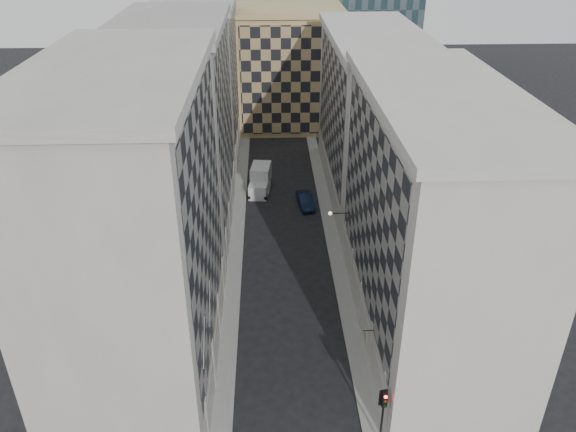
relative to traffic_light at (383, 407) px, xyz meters
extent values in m
cube|color=gray|center=(-10.77, 27.45, -3.41)|extent=(1.50, 100.00, 0.15)
cube|color=gray|center=(-0.27, 27.45, -3.41)|extent=(1.50, 100.00, 0.15)
cube|color=#A29C92|center=(-16.52, 8.45, 8.02)|extent=(10.00, 22.00, 23.00)
cube|color=gray|center=(-11.64, 8.45, 9.52)|extent=(0.25, 19.36, 18.00)
cube|color=#A29C92|center=(-11.72, 8.45, -1.88)|extent=(0.45, 21.12, 3.20)
cube|color=#A29C92|center=(-16.52, 8.45, 19.87)|extent=(10.80, 22.80, 0.70)
cylinder|color=#A29C92|center=(-11.87, 0.20, -1.28)|extent=(0.90, 0.90, 4.40)
cylinder|color=#A29C92|center=(-11.87, 5.70, -1.28)|extent=(0.90, 0.90, 4.40)
cylinder|color=#A29C92|center=(-11.87, 11.20, -1.28)|extent=(0.90, 0.90, 4.40)
cylinder|color=#A29C92|center=(-11.87, 16.70, -1.28)|extent=(0.90, 0.90, 4.40)
cube|color=gray|center=(-16.52, 30.45, 7.52)|extent=(10.00, 22.00, 22.00)
cube|color=gray|center=(-11.64, 30.45, 9.02)|extent=(0.25, 19.36, 17.00)
cube|color=gray|center=(-11.72, 30.45, -1.88)|extent=(0.45, 21.12, 3.20)
cube|color=gray|center=(-16.52, 30.45, 18.87)|extent=(10.80, 22.80, 0.70)
cylinder|color=gray|center=(-11.87, 22.20, -1.28)|extent=(0.90, 0.90, 4.40)
cylinder|color=gray|center=(-11.87, 27.70, -1.28)|extent=(0.90, 0.90, 4.40)
cylinder|color=gray|center=(-11.87, 33.20, -1.28)|extent=(0.90, 0.90, 4.40)
cylinder|color=gray|center=(-11.87, 38.70, -1.28)|extent=(0.90, 0.90, 4.40)
cube|color=#A29C92|center=(-16.52, 52.45, 7.02)|extent=(10.00, 22.00, 21.00)
cube|color=gray|center=(-11.64, 52.45, 8.52)|extent=(0.25, 19.36, 16.00)
cube|color=#A29C92|center=(-11.72, 52.45, -1.88)|extent=(0.45, 21.12, 3.20)
cube|color=#A29C92|center=(-16.52, 52.45, 17.87)|extent=(10.80, 22.80, 0.70)
cylinder|color=#A29C92|center=(-11.87, 44.20, -1.28)|extent=(0.90, 0.90, 4.40)
cylinder|color=#A29C92|center=(-11.87, 49.70, -1.28)|extent=(0.90, 0.90, 4.40)
cylinder|color=#A29C92|center=(-11.87, 55.20, -1.28)|extent=(0.90, 0.90, 4.40)
cylinder|color=#A29C92|center=(-11.87, 60.70, -1.28)|extent=(0.90, 0.90, 4.40)
cube|color=#B6B1A7|center=(5.48, 12.45, 6.52)|extent=(10.00, 26.00, 20.00)
cube|color=gray|center=(0.60, 12.45, 8.02)|extent=(0.25, 22.88, 15.00)
cube|color=#B6B1A7|center=(0.68, 12.45, -1.88)|extent=(0.45, 24.96, 3.20)
cube|color=#B6B1A7|center=(5.48, 12.45, 16.87)|extent=(10.80, 26.80, 0.70)
cylinder|color=#B6B1A7|center=(0.83, 2.05, -1.28)|extent=(0.90, 0.90, 4.40)
cylinder|color=#B6B1A7|center=(0.83, 7.25, -1.28)|extent=(0.90, 0.90, 4.40)
cylinder|color=#B6B1A7|center=(0.83, 12.45, -1.28)|extent=(0.90, 0.90, 4.40)
cylinder|color=#B6B1A7|center=(0.83, 17.65, -1.28)|extent=(0.90, 0.90, 4.40)
cylinder|color=#B6B1A7|center=(0.83, 22.85, -1.28)|extent=(0.90, 0.90, 4.40)
cube|color=#B6B1A7|center=(5.48, 39.45, 6.02)|extent=(10.00, 28.00, 19.00)
cube|color=gray|center=(0.60, 39.45, 7.52)|extent=(0.25, 24.64, 14.00)
cube|color=#B6B1A7|center=(0.68, 39.45, -1.88)|extent=(0.45, 26.88, 3.20)
cube|color=#B6B1A7|center=(5.48, 39.45, 15.87)|extent=(10.80, 28.80, 0.70)
cube|color=tan|center=(-3.52, 65.45, 5.52)|extent=(16.00, 14.00, 18.00)
cube|color=tan|center=(-3.52, 58.35, 5.52)|extent=(15.20, 0.25, 16.50)
cube|color=tan|center=(-3.52, 65.45, 14.92)|extent=(16.80, 14.80, 0.80)
cube|color=#2D2823|center=(-5.52, 79.45, 10.52)|extent=(6.00, 6.00, 28.00)
cylinder|color=gray|center=(-11.42, 1.45, 4.52)|extent=(0.10, 2.33, 2.33)
cylinder|color=gray|center=(-11.42, 5.45, 4.52)|extent=(0.10, 2.33, 2.33)
cylinder|color=black|center=(-0.42, 21.45, 2.72)|extent=(1.80, 0.08, 0.08)
sphere|color=#FFE5B2|center=(-1.32, 21.45, 2.72)|extent=(0.36, 0.36, 0.36)
cylinder|color=black|center=(0.00, -0.01, -1.63)|extent=(0.15, 0.15, 3.40)
cube|color=black|center=(0.00, -0.01, 0.65)|extent=(0.41, 0.36, 1.17)
cube|color=black|center=(-0.03, 0.18, 0.65)|extent=(0.58, 0.15, 1.33)
sphere|color=#FF0C07|center=(0.03, -0.17, 1.05)|extent=(0.21, 0.21, 0.21)
sphere|color=#331E05|center=(0.03, -0.17, 0.65)|extent=(0.21, 0.21, 0.21)
sphere|color=black|center=(0.03, -0.17, 0.26)|extent=(0.21, 0.21, 0.21)
cube|color=silver|center=(-8.46, 37.60, -2.56)|extent=(2.52, 2.70, 1.83)
cube|color=silver|center=(-8.14, 40.23, -1.90)|extent=(2.77, 3.92, 3.16)
cylinder|color=black|center=(-9.57, 36.92, -3.02)|extent=(0.42, 0.95, 0.92)
cylinder|color=black|center=(-7.55, 36.67, -3.02)|extent=(0.42, 0.95, 0.92)
cylinder|color=black|center=(-9.00, 41.56, -3.02)|extent=(0.42, 0.95, 0.92)
cylinder|color=black|center=(-6.98, 41.31, -3.02)|extent=(0.42, 0.95, 0.92)
imported|color=black|center=(-2.74, 34.89, -2.71)|extent=(2.20, 4.83, 1.54)
cylinder|color=black|center=(0.08, 6.64, 0.73)|extent=(0.83, 0.10, 0.06)
cube|color=tan|center=(-0.12, 6.64, 0.32)|extent=(0.09, 0.73, 0.73)
camera|label=1|loc=(-7.20, -25.74, 28.29)|focal=35.00mm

